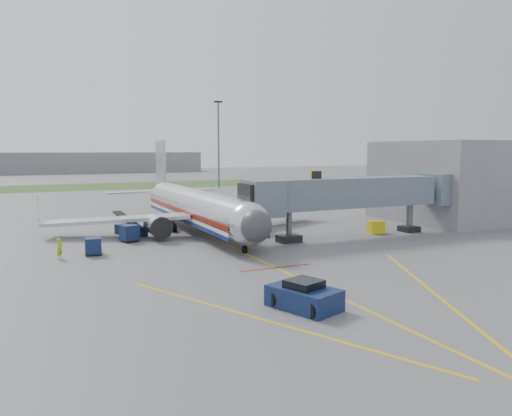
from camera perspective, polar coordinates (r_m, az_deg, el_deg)
name	(u,v)px	position (r m, az deg, el deg)	size (l,w,h in m)	color
ground	(254,258)	(41.74, -0.21, -5.68)	(400.00, 400.00, 0.00)	#565659
grass_strip	(102,186)	(128.51, -17.16, 2.38)	(300.00, 25.00, 0.01)	#2D4C1E
apron_markings	(298,278)	(35.32, 4.84, -7.98)	(21.52, 50.00, 0.01)	gold
airliner	(197,207)	(55.36, -6.78, 0.10)	(32.10, 35.67, 10.25)	silver
jet_bridge	(348,194)	(51.76, 10.50, 1.61)	(25.30, 4.00, 6.90)	slate
terminal	(438,181)	(66.61, 20.13, 2.88)	(10.00, 16.00, 10.00)	slate
light_mast_right	(219,142)	(119.69, -4.30, 7.52)	(2.00, 0.44, 20.40)	#595B60
distant_terminal	(45,163)	(207.25, -22.94, 4.77)	(120.00, 14.00, 8.00)	slate
pushback_tug	(304,296)	(28.70, 5.49, -10.03)	(3.63, 4.54, 1.65)	#0D0F3B
baggage_cart_a	(129,233)	(50.23, -14.26, -2.81)	(1.87, 1.87, 1.65)	#0D0F3B
baggage_cart_b	(93,246)	(44.82, -18.09, -4.18)	(1.53, 1.53, 1.47)	#0D0F3B
baggage_cart_c	(165,222)	(57.10, -10.39, -1.57)	(2.02, 2.02, 1.68)	#0D0F3B
belt_loader	(131,229)	(54.21, -14.13, -2.39)	(2.95, 4.93, 2.34)	#0D0F3B
ground_power_cart	(376,227)	(55.19, 13.53, -2.15)	(1.74, 1.24, 1.32)	#DDBB0D
ramp_worker	(60,249)	(44.01, -21.52, -4.34)	(0.64, 0.42, 1.76)	#9EC417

